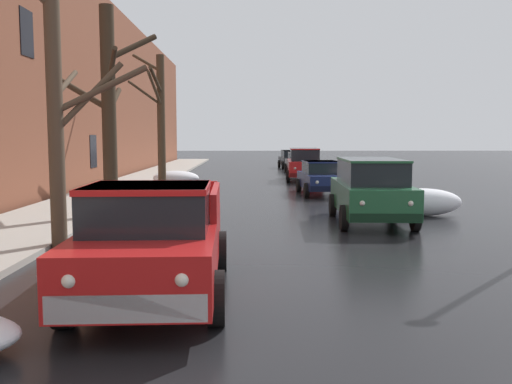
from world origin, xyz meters
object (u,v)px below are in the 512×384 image
(bare_tree_second_along_sidewalk, at_px, (59,108))
(sedan_black_at_far_intersection, at_px, (292,159))
(bare_tree_mid_block, at_px, (109,108))
(suv_green_parked_kerbside_close, at_px, (371,188))
(bare_tree_far_down_block, at_px, (160,116))
(pickup_truck_red_approaching_near_lane, at_px, (155,239))
(sedan_darkblue_parked_kerbside_mid, at_px, (322,177))
(sedan_grey_queued_behind_truck, at_px, (301,162))
(suv_red_parked_far_down_block, at_px, (304,163))

(bare_tree_second_along_sidewalk, bearing_deg, sedan_black_at_far_intersection, 76.74)
(bare_tree_mid_block, xyz_separation_m, suv_green_parked_kerbside_close, (7.55, -0.85, -2.28))
(bare_tree_second_along_sidewalk, relative_size, bare_tree_far_down_block, 0.95)
(pickup_truck_red_approaching_near_lane, bearing_deg, bare_tree_far_down_block, 98.71)
(sedan_darkblue_parked_kerbside_mid, height_order, sedan_grey_queued_behind_truck, same)
(bare_tree_far_down_block, bearing_deg, bare_tree_mid_block, -89.83)
(suv_green_parked_kerbside_close, relative_size, sedan_black_at_far_intersection, 1.09)
(sedan_darkblue_parked_kerbside_mid, relative_size, sedan_black_at_far_intersection, 0.95)
(pickup_truck_red_approaching_near_lane, bearing_deg, bare_tree_mid_block, 108.30)
(bare_tree_far_down_block, height_order, sedan_darkblue_parked_kerbside_mid, bare_tree_far_down_block)
(suv_red_parked_far_down_block, bearing_deg, pickup_truck_red_approaching_near_lane, -101.39)
(bare_tree_mid_block, xyz_separation_m, sedan_black_at_far_intersection, (7.49, 26.94, -2.51))
(bare_tree_far_down_block, relative_size, sedan_black_at_far_intersection, 1.54)
(suv_green_parked_kerbside_close, bearing_deg, bare_tree_far_down_block, 126.12)
(bare_tree_far_down_block, height_order, suv_green_parked_kerbside_close, bare_tree_far_down_block)
(bare_tree_second_along_sidewalk, xyz_separation_m, sedan_darkblue_parked_kerbside_mid, (7.12, 11.47, -2.28))
(bare_tree_mid_block, distance_m, suv_red_parked_far_down_block, 16.37)
(bare_tree_mid_block, relative_size, suv_green_parked_kerbside_close, 1.37)
(sedan_black_at_far_intersection, bearing_deg, bare_tree_second_along_sidewalk, -103.26)
(sedan_darkblue_parked_kerbside_mid, height_order, sedan_black_at_far_intersection, same)
(bare_tree_second_along_sidewalk, distance_m, sedan_black_at_far_intersection, 32.39)
(sedan_grey_queued_behind_truck, relative_size, sedan_black_at_far_intersection, 1.01)
(sedan_darkblue_parked_kerbside_mid, distance_m, sedan_grey_queued_behind_truck, 14.32)
(sedan_darkblue_parked_kerbside_mid, bearing_deg, suv_red_parked_far_down_block, 89.87)
(sedan_black_at_far_intersection, bearing_deg, suv_green_parked_kerbside_close, -89.88)
(bare_tree_second_along_sidewalk, height_order, sedan_black_at_far_intersection, bare_tree_second_along_sidewalk)
(bare_tree_mid_block, height_order, bare_tree_far_down_block, bare_tree_far_down_block)
(pickup_truck_red_approaching_near_lane, distance_m, suv_green_parked_kerbside_close, 8.70)
(bare_tree_mid_block, relative_size, sedan_grey_queued_behind_truck, 1.48)
(suv_green_parked_kerbside_close, distance_m, sedan_black_at_far_intersection, 27.79)
(bare_tree_far_down_block, distance_m, sedan_darkblue_parked_kerbside_mid, 8.11)
(bare_tree_far_down_block, relative_size, sedan_grey_queued_behind_truck, 1.52)
(suv_green_parked_kerbside_close, relative_size, sedan_grey_queued_behind_truck, 1.08)
(suv_red_parked_far_down_block, bearing_deg, sedan_darkblue_parked_kerbside_mid, -90.13)
(suv_red_parked_far_down_block, height_order, sedan_grey_queued_behind_truck, suv_red_parked_far_down_block)
(bare_tree_mid_block, height_order, pickup_truck_red_approaching_near_lane, bare_tree_mid_block)
(bare_tree_mid_block, bearing_deg, bare_tree_second_along_sidewalk, -89.02)
(bare_tree_second_along_sidewalk, height_order, suv_red_parked_far_down_block, bare_tree_second_along_sidewalk)
(bare_tree_far_down_block, bearing_deg, suv_red_parked_far_down_block, 34.56)
(suv_green_parked_kerbside_close, height_order, suv_red_parked_far_down_block, same)
(suv_green_parked_kerbside_close, xyz_separation_m, sedan_darkblue_parked_kerbside_mid, (-0.35, 7.82, -0.24))
(sedan_darkblue_parked_kerbside_mid, bearing_deg, suv_green_parked_kerbside_close, -87.43)
(sedan_black_at_far_intersection, bearing_deg, suv_red_parked_far_down_block, -91.27)
(bare_tree_mid_block, height_order, sedan_grey_queued_behind_truck, bare_tree_mid_block)
(sedan_darkblue_parked_kerbside_mid, bearing_deg, bare_tree_second_along_sidewalk, -121.82)
(sedan_grey_queued_behind_truck, bearing_deg, suv_red_parked_far_down_block, -93.95)
(bare_tree_far_down_block, bearing_deg, suv_green_parked_kerbside_close, -53.88)
(bare_tree_second_along_sidewalk, relative_size, sedan_black_at_far_intersection, 1.47)
(pickup_truck_red_approaching_near_lane, height_order, sedan_black_at_far_intersection, pickup_truck_red_approaching_near_lane)
(bare_tree_far_down_block, height_order, sedan_black_at_far_intersection, bare_tree_far_down_block)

